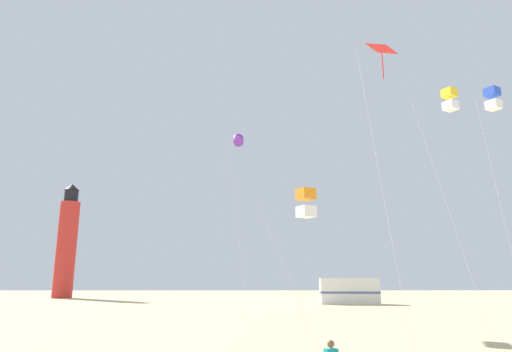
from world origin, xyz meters
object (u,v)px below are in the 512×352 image
(kite_box_orange, at_px, (306,203))
(rv_van_white, at_px, (349,291))
(kite_tube_violet, at_px, (238,141))
(kite_diamond_scarlet, at_px, (382,61))
(kite_box_blue, at_px, (493,99))
(kite_box_gold, at_px, (450,100))
(lighthouse_distant, at_px, (67,243))

(kite_box_orange, relative_size, rv_van_white, 0.95)
(kite_tube_violet, bearing_deg, kite_diamond_scarlet, -69.50)
(kite_box_blue, distance_m, kite_box_orange, 12.28)
(rv_van_white, bearing_deg, kite_diamond_scarlet, -95.60)
(kite_box_blue, relative_size, kite_diamond_scarlet, 1.08)
(kite_diamond_scarlet, bearing_deg, kite_box_orange, 137.31)
(kite_box_gold, xyz_separation_m, lighthouse_distant, (-37.30, 45.10, -3.87))
(kite_tube_violet, xyz_separation_m, lighthouse_distant, (-26.21, 36.12, -4.50))
(kite_diamond_scarlet, xyz_separation_m, kite_tube_violet, (-5.68, 15.20, 1.74))
(kite_box_gold, relative_size, kite_box_orange, 1.96)
(kite_box_gold, height_order, rv_van_white, kite_box_gold)
(kite_diamond_scarlet, relative_size, rv_van_white, 1.71)
(lighthouse_distant, bearing_deg, rv_van_white, -22.25)
(kite_box_blue, height_order, kite_box_orange, kite_box_blue)
(kite_box_orange, bearing_deg, kite_tube_violet, 103.45)
(kite_box_blue, height_order, kite_box_gold, kite_box_gold)
(kite_box_gold, bearing_deg, kite_tube_violet, 141.01)
(kite_tube_violet, distance_m, rv_van_white, 26.13)
(kite_box_gold, xyz_separation_m, kite_box_orange, (-8.04, -3.80, -6.02))
(kite_box_blue, xyz_separation_m, kite_diamond_scarlet, (-7.50, -5.97, -1.06))
(kite_box_blue, height_order, kite_diamond_scarlet, kite_box_blue)
(kite_tube_violet, bearing_deg, kite_box_gold, -38.99)
(kite_diamond_scarlet, height_order, kite_box_gold, kite_box_gold)
(kite_box_gold, bearing_deg, kite_box_blue, -6.77)
(kite_box_orange, bearing_deg, kite_box_blue, 19.32)
(kite_tube_violet, bearing_deg, kite_box_blue, -35.00)
(kite_diamond_scarlet, distance_m, lighthouse_distant, 60.49)
(kite_diamond_scarlet, bearing_deg, kite_box_blue, 38.55)
(kite_diamond_scarlet, relative_size, kite_tube_violet, 0.87)
(kite_box_gold, xyz_separation_m, kite_tube_violet, (-11.09, 8.98, 0.63))
(kite_box_orange, bearing_deg, rv_van_white, 75.08)
(kite_diamond_scarlet, distance_m, kite_tube_violet, 16.32)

